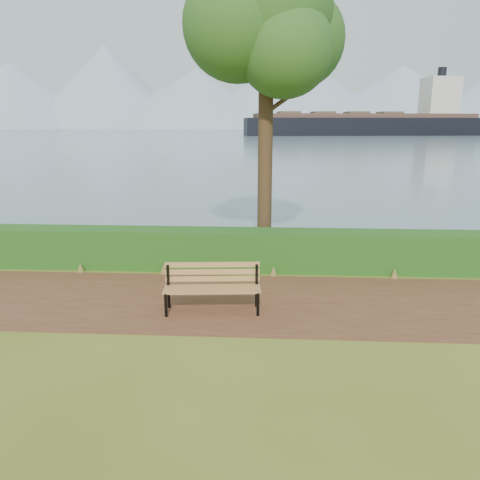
{
  "coord_description": "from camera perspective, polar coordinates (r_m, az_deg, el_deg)",
  "views": [
    {
      "loc": [
        1.45,
        -8.83,
        3.6
      ],
      "look_at": [
        0.84,
        1.2,
        1.1
      ],
      "focal_mm": 35.0,
      "sensor_mm": 36.0,
      "label": 1
    }
  ],
  "objects": [
    {
      "name": "ground",
      "position": [
        9.65,
        -5.46,
        -8.01
      ],
      "size": [
        140.0,
        140.0,
        0.0
      ],
      "primitive_type": "plane",
      "color": "#4F611B",
      "rests_on": "ground"
    },
    {
      "name": "path",
      "position": [
        9.92,
        -5.19,
        -7.34
      ],
      "size": [
        40.0,
        3.4,
        0.01
      ],
      "primitive_type": "cube",
      "color": "#4E2A1B",
      "rests_on": "ground"
    },
    {
      "name": "hedge",
      "position": [
        11.93,
        -3.61,
        -1.12
      ],
      "size": [
        32.0,
        0.85,
        1.0
      ],
      "primitive_type": "cube",
      "color": "#1B4914",
      "rests_on": "ground"
    },
    {
      "name": "water",
      "position": [
        268.86,
        3.25,
        13.18
      ],
      "size": [
        700.0,
        510.0,
        0.0
      ],
      "primitive_type": "cube",
      "color": "slate",
      "rests_on": "ground"
    },
    {
      "name": "mountains",
      "position": [
        415.72,
        2.1,
        17.28
      ],
      "size": [
        585.0,
        190.0,
        70.0
      ],
      "color": "#869CB3",
      "rests_on": "ground"
    },
    {
      "name": "bench",
      "position": [
        9.24,
        -3.39,
        -5.37
      ],
      "size": [
        1.92,
        0.72,
        0.94
      ],
      "rotation": [
        0.0,
        0.0,
        0.09
      ],
      "color": "black",
      "rests_on": "ground"
    },
    {
      "name": "tree",
      "position": [
        12.59,
        3.27,
        25.19
      ],
      "size": [
        4.0,
        3.42,
        8.14
      ],
      "rotation": [
        0.0,
        0.0,
        0.25
      ],
      "color": "#352415",
      "rests_on": "ground"
    },
    {
      "name": "cargo_ship",
      "position": [
        159.31,
        15.79,
        13.4
      ],
      "size": [
        76.86,
        22.82,
        23.05
      ],
      "rotation": [
        0.0,
        0.0,
        0.15
      ],
      "color": "black",
      "rests_on": "ground"
    }
  ]
}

